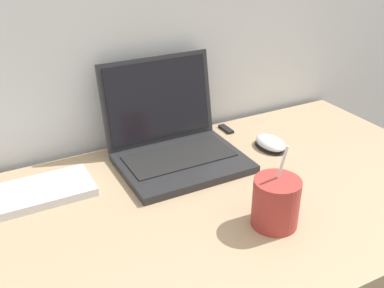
# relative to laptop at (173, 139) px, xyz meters

# --- Properties ---
(laptop) EXTENTS (0.32, 0.29, 0.25)m
(laptop) POSITION_rel_laptop_xyz_m (0.00, 0.00, 0.00)
(laptop) COLOR #232326
(laptop) RESTS_ON desk
(drink_cup) EXTENTS (0.10, 0.10, 0.18)m
(drink_cup) POSITION_rel_laptop_xyz_m (0.06, -0.36, 0.00)
(drink_cup) COLOR #9E332D
(drink_cup) RESTS_ON desk
(computer_mouse) EXTENTS (0.07, 0.11, 0.03)m
(computer_mouse) POSITION_rel_laptop_xyz_m (0.26, -0.07, -0.04)
(computer_mouse) COLOR black
(computer_mouse) RESTS_ON desk
(external_keyboard) EXTENTS (0.40, 0.13, 0.02)m
(external_keyboard) POSITION_rel_laptop_xyz_m (-0.43, -0.02, -0.05)
(external_keyboard) COLOR silver
(external_keyboard) RESTS_ON desk
(usb_stick) EXTENTS (0.02, 0.06, 0.01)m
(usb_stick) POSITION_rel_laptop_xyz_m (0.21, 0.08, -0.05)
(usb_stick) COLOR black
(usb_stick) RESTS_ON desk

